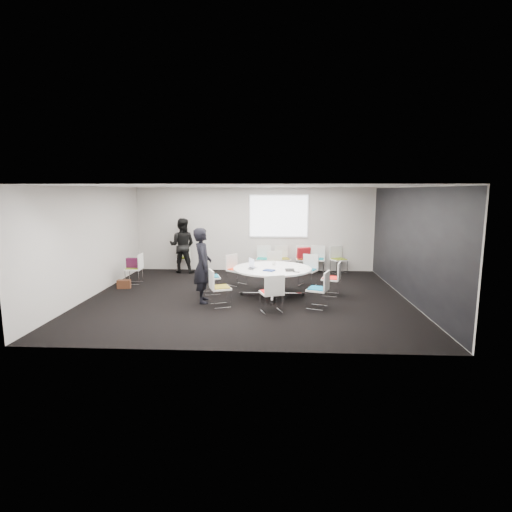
{
  "coord_description": "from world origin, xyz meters",
  "views": [
    {
      "loc": [
        0.73,
        -9.89,
        2.7
      ],
      "look_at": [
        0.2,
        0.4,
        1.0
      ],
      "focal_mm": 28.0,
      "sensor_mm": 36.0,
      "label": 1
    }
  ],
  "objects_px": {
    "chair_ring_b": "(308,276)",
    "chair_ring_d": "(237,276)",
    "chair_back_a": "(263,264)",
    "chair_back_b": "(283,264)",
    "chair_ring_g": "(272,300)",
    "chair_ring_f": "(220,295)",
    "chair_spare_left": "(135,274)",
    "chair_back_c": "(303,264)",
    "cup": "(274,264)",
    "chair_ring_c": "(275,272)",
    "conference_table": "(272,276)",
    "chair_person_back": "(184,263)",
    "chair_ring_h": "(318,297)",
    "maroon_bag": "(134,263)",
    "laptop": "(254,268)",
    "chair_ring_a": "(331,285)",
    "chair_back_d": "(317,265)",
    "brown_bag": "(124,284)",
    "chair_ring_e": "(211,283)",
    "chair_back_e": "(339,265)",
    "person_main": "(203,265)",
    "person_back": "(182,246)"
  },
  "relations": [
    {
      "from": "chair_ring_d",
      "to": "laptop",
      "type": "xyz_separation_m",
      "value": [
        0.56,
        -1.21,
        0.47
      ]
    },
    {
      "from": "chair_back_d",
      "to": "chair_ring_b",
      "type": "bearing_deg",
      "value": 84.76
    },
    {
      "from": "chair_ring_h",
      "to": "chair_back_b",
      "type": "bearing_deg",
      "value": 32.12
    },
    {
      "from": "chair_ring_b",
      "to": "laptop",
      "type": "relative_size",
      "value": 2.6
    },
    {
      "from": "chair_back_a",
      "to": "laptop",
      "type": "height_order",
      "value": "chair_back_a"
    },
    {
      "from": "chair_spare_left",
      "to": "chair_person_back",
      "type": "bearing_deg",
      "value": -31.45
    },
    {
      "from": "chair_ring_g",
      "to": "person_back",
      "type": "xyz_separation_m",
      "value": [
        -3.01,
        4.27,
        0.63
      ]
    },
    {
      "from": "chair_ring_b",
      "to": "chair_ring_d",
      "type": "height_order",
      "value": "same"
    },
    {
      "from": "chair_ring_b",
      "to": "chair_ring_g",
      "type": "bearing_deg",
      "value": 95.23
    },
    {
      "from": "chair_ring_f",
      "to": "chair_spare_left",
      "type": "relative_size",
      "value": 1.0
    },
    {
      "from": "chair_ring_f",
      "to": "conference_table",
      "type": "bearing_deg",
      "value": 109.19
    },
    {
      "from": "chair_ring_h",
      "to": "chair_person_back",
      "type": "relative_size",
      "value": 1.0
    },
    {
      "from": "chair_person_back",
      "to": "person_back",
      "type": "bearing_deg",
      "value": 80.44
    },
    {
      "from": "chair_ring_f",
      "to": "chair_spare_left",
      "type": "distance_m",
      "value": 3.56
    },
    {
      "from": "chair_back_b",
      "to": "chair_ring_g",
      "type": "bearing_deg",
      "value": 69.84
    },
    {
      "from": "chair_ring_a",
      "to": "chair_back_c",
      "type": "bearing_deg",
      "value": 26.77
    },
    {
      "from": "chair_ring_d",
      "to": "chair_back_b",
      "type": "xyz_separation_m",
      "value": [
        1.35,
        1.85,
        0.0
      ]
    },
    {
      "from": "chair_ring_h",
      "to": "maroon_bag",
      "type": "relative_size",
      "value": 2.2
    },
    {
      "from": "chair_back_a",
      "to": "person_main",
      "type": "height_order",
      "value": "person_main"
    },
    {
      "from": "chair_ring_d",
      "to": "laptop",
      "type": "distance_m",
      "value": 1.41
    },
    {
      "from": "chair_back_c",
      "to": "laptop",
      "type": "xyz_separation_m",
      "value": [
        -1.46,
        -3.09,
        0.47
      ]
    },
    {
      "from": "chair_ring_a",
      "to": "person_back",
      "type": "height_order",
      "value": "person_back"
    },
    {
      "from": "chair_back_c",
      "to": "chair_ring_c",
      "type": "bearing_deg",
      "value": 53.37
    },
    {
      "from": "chair_ring_g",
      "to": "person_main",
      "type": "height_order",
      "value": "person_main"
    },
    {
      "from": "chair_ring_b",
      "to": "chair_back_a",
      "type": "distance_m",
      "value": 2.24
    },
    {
      "from": "maroon_bag",
      "to": "brown_bag",
      "type": "relative_size",
      "value": 1.11
    },
    {
      "from": "chair_spare_left",
      "to": "chair_ring_a",
      "type": "bearing_deg",
      "value": -103.24
    },
    {
      "from": "maroon_bag",
      "to": "chair_ring_e",
      "type": "bearing_deg",
      "value": -22.91
    },
    {
      "from": "chair_ring_e",
      "to": "chair_ring_f",
      "type": "height_order",
      "value": "same"
    },
    {
      "from": "chair_ring_f",
      "to": "chair_ring_e",
      "type": "bearing_deg",
      "value": 177.77
    },
    {
      "from": "conference_table",
      "to": "brown_bag",
      "type": "relative_size",
      "value": 5.58
    },
    {
      "from": "conference_table",
      "to": "chair_ring_c",
      "type": "height_order",
      "value": "chair_ring_c"
    },
    {
      "from": "chair_ring_c",
      "to": "chair_back_c",
      "type": "bearing_deg",
      "value": -131.26
    },
    {
      "from": "chair_ring_f",
      "to": "cup",
      "type": "xyz_separation_m",
      "value": [
        1.25,
        1.43,
        0.5
      ]
    },
    {
      "from": "chair_back_d",
      "to": "chair_back_c",
      "type": "bearing_deg",
      "value": 9.04
    },
    {
      "from": "chair_ring_d",
      "to": "chair_back_c",
      "type": "bearing_deg",
      "value": 170.45
    },
    {
      "from": "conference_table",
      "to": "chair_spare_left",
      "type": "height_order",
      "value": "chair_spare_left"
    },
    {
      "from": "chair_ring_c",
      "to": "chair_back_a",
      "type": "distance_m",
      "value": 1.3
    },
    {
      "from": "chair_ring_h",
      "to": "person_main",
      "type": "xyz_separation_m",
      "value": [
        -2.75,
        0.38,
        0.64
      ]
    },
    {
      "from": "chair_ring_g",
      "to": "chair_ring_f",
      "type": "bearing_deg",
      "value": 142.15
    },
    {
      "from": "chair_back_c",
      "to": "cup",
      "type": "relative_size",
      "value": 9.78
    },
    {
      "from": "chair_ring_f",
      "to": "chair_back_e",
      "type": "bearing_deg",
      "value": 118.38
    },
    {
      "from": "chair_ring_h",
      "to": "chair_ring_g",
      "type": "bearing_deg",
      "value": 130.75
    },
    {
      "from": "chair_ring_b",
      "to": "chair_back_e",
      "type": "xyz_separation_m",
      "value": [
        1.15,
        1.85,
        0.0
      ]
    },
    {
      "from": "chair_ring_f",
      "to": "chair_back_e",
      "type": "height_order",
      "value": "same"
    },
    {
      "from": "chair_ring_a",
      "to": "chair_spare_left",
      "type": "xyz_separation_m",
      "value": [
        -5.56,
        1.04,
        0.0
      ]
    },
    {
      "from": "chair_back_b",
      "to": "laptop",
      "type": "relative_size",
      "value": 2.6
    },
    {
      "from": "chair_ring_c",
      "to": "chair_back_a",
      "type": "bearing_deg",
      "value": -77.71
    },
    {
      "from": "chair_back_c",
      "to": "chair_spare_left",
      "type": "height_order",
      "value": "same"
    },
    {
      "from": "conference_table",
      "to": "chair_person_back",
      "type": "distance_m",
      "value": 4.25
    }
  ]
}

